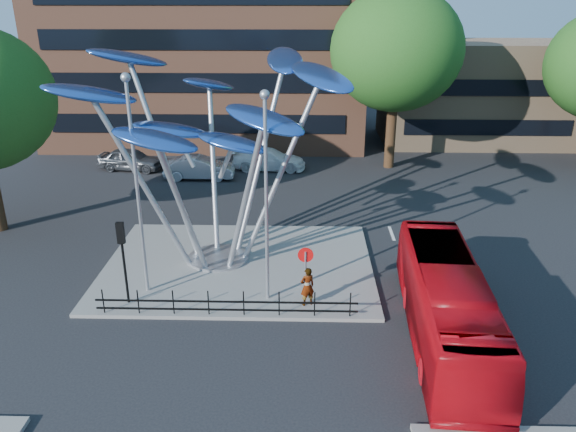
{
  "coord_description": "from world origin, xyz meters",
  "views": [
    {
      "loc": [
        1.84,
        -16.75,
        11.57
      ],
      "look_at": [
        1.29,
        4.0,
        3.3
      ],
      "focal_mm": 35.0,
      "sensor_mm": 36.0,
      "label": 1
    }
  ],
  "objects_px": {
    "parked_car_mid": "(199,168)",
    "leaf_sculpture": "(210,113)",
    "parked_car_right": "(269,159)",
    "street_lamp_right": "(266,181)",
    "tree_right": "(396,50)",
    "parked_car_left": "(131,159)",
    "traffic_light_island": "(122,246)",
    "no_entry_sign_island": "(305,267)",
    "red_bus": "(446,303)",
    "pedestrian": "(307,287)",
    "street_lamp_left": "(135,169)"
  },
  "relations": [
    {
      "from": "parked_car_mid",
      "to": "leaf_sculpture",
      "type": "bearing_deg",
      "value": -167.19
    },
    {
      "from": "parked_car_mid",
      "to": "parked_car_right",
      "type": "relative_size",
      "value": 0.9
    },
    {
      "from": "street_lamp_right",
      "to": "parked_car_mid",
      "type": "xyz_separation_m",
      "value": [
        -5.52,
        15.92,
        -4.33
      ]
    },
    {
      "from": "tree_right",
      "to": "parked_car_right",
      "type": "bearing_deg",
      "value": -174.44
    },
    {
      "from": "parked_car_left",
      "to": "parked_car_mid",
      "type": "xyz_separation_m",
      "value": [
        5.14,
        -1.89,
        -0.01
      ]
    },
    {
      "from": "street_lamp_right",
      "to": "traffic_light_island",
      "type": "distance_m",
      "value": 6.05
    },
    {
      "from": "no_entry_sign_island",
      "to": "parked_car_mid",
      "type": "relative_size",
      "value": 0.53
    },
    {
      "from": "street_lamp_right",
      "to": "parked_car_right",
      "type": "distance_m",
      "value": 18.71
    },
    {
      "from": "red_bus",
      "to": "pedestrian",
      "type": "relative_size",
      "value": 6.29
    },
    {
      "from": "no_entry_sign_island",
      "to": "parked_car_right",
      "type": "distance_m",
      "value": 18.85
    },
    {
      "from": "parked_car_left",
      "to": "tree_right",
      "type": "bearing_deg",
      "value": -77.84
    },
    {
      "from": "parked_car_right",
      "to": "street_lamp_right",
      "type": "bearing_deg",
      "value": -173.23
    },
    {
      "from": "traffic_light_island",
      "to": "pedestrian",
      "type": "relative_size",
      "value": 2.12
    },
    {
      "from": "leaf_sculpture",
      "to": "red_bus",
      "type": "distance_m",
      "value": 12.18
    },
    {
      "from": "leaf_sculpture",
      "to": "parked_car_mid",
      "type": "height_order",
      "value": "leaf_sculpture"
    },
    {
      "from": "leaf_sculpture",
      "to": "tree_right",
      "type": "bearing_deg",
      "value": 56.69
    },
    {
      "from": "red_bus",
      "to": "parked_car_right",
      "type": "bearing_deg",
      "value": 113.33
    },
    {
      "from": "street_lamp_right",
      "to": "no_entry_sign_island",
      "type": "xyz_separation_m",
      "value": [
        1.5,
        -0.48,
        -3.28
      ]
    },
    {
      "from": "leaf_sculpture",
      "to": "red_bus",
      "type": "xyz_separation_m",
      "value": [
        9.03,
        -6.08,
        -5.46
      ]
    },
    {
      "from": "leaf_sculpture",
      "to": "no_entry_sign_island",
      "type": "distance_m",
      "value": 7.71
    },
    {
      "from": "red_bus",
      "to": "leaf_sculpture",
      "type": "bearing_deg",
      "value": 149.42
    },
    {
      "from": "street_lamp_left",
      "to": "parked_car_right",
      "type": "xyz_separation_m",
      "value": [
        3.98,
        17.67,
        -4.61
      ]
    },
    {
      "from": "tree_right",
      "to": "street_lamp_right",
      "type": "bearing_deg",
      "value": -111.54
    },
    {
      "from": "tree_right",
      "to": "street_lamp_left",
      "type": "bearing_deg",
      "value": -124.05
    },
    {
      "from": "tree_right",
      "to": "no_entry_sign_island",
      "type": "xyz_separation_m",
      "value": [
        -6.0,
        -19.48,
        -6.22
      ]
    },
    {
      "from": "traffic_light_island",
      "to": "parked_car_right",
      "type": "bearing_deg",
      "value": 76.5
    },
    {
      "from": "no_entry_sign_island",
      "to": "red_bus",
      "type": "xyz_separation_m",
      "value": [
        4.96,
        -1.91,
        -0.4
      ]
    },
    {
      "from": "leaf_sculpture",
      "to": "traffic_light_island",
      "type": "height_order",
      "value": "leaf_sculpture"
    },
    {
      "from": "leaf_sculpture",
      "to": "parked_car_left",
      "type": "distance_m",
      "value": 17.38
    },
    {
      "from": "parked_car_left",
      "to": "red_bus",
      "type": "bearing_deg",
      "value": -131.32
    },
    {
      "from": "parked_car_mid",
      "to": "pedestrian",
      "type": "bearing_deg",
      "value": -157.36
    },
    {
      "from": "street_lamp_left",
      "to": "parked_car_mid",
      "type": "relative_size",
      "value": 1.91
    },
    {
      "from": "street_lamp_right",
      "to": "red_bus",
      "type": "xyz_separation_m",
      "value": [
        6.46,
        -2.39,
        -3.68
      ]
    },
    {
      "from": "red_bus",
      "to": "pedestrian",
      "type": "xyz_separation_m",
      "value": [
        -4.88,
        1.89,
        -0.46
      ]
    },
    {
      "from": "tree_right",
      "to": "parked_car_left",
      "type": "distance_m",
      "value": 19.6
    },
    {
      "from": "pedestrian",
      "to": "no_entry_sign_island",
      "type": "bearing_deg",
      "value": -35.79
    },
    {
      "from": "traffic_light_island",
      "to": "parked_car_right",
      "type": "xyz_separation_m",
      "value": [
        4.48,
        18.67,
        -1.87
      ]
    },
    {
      "from": "tree_right",
      "to": "parked_car_mid",
      "type": "distance_m",
      "value": 15.23
    },
    {
      "from": "no_entry_sign_island",
      "to": "parked_car_left",
      "type": "height_order",
      "value": "no_entry_sign_island"
    },
    {
      "from": "leaf_sculpture",
      "to": "street_lamp_left",
      "type": "distance_m",
      "value": 4.28
    },
    {
      "from": "street_lamp_left",
      "to": "parked_car_right",
      "type": "height_order",
      "value": "street_lamp_left"
    },
    {
      "from": "street_lamp_left",
      "to": "traffic_light_island",
      "type": "distance_m",
      "value": 2.96
    },
    {
      "from": "leaf_sculpture",
      "to": "no_entry_sign_island",
      "type": "height_order",
      "value": "leaf_sculpture"
    },
    {
      "from": "no_entry_sign_island",
      "to": "pedestrian",
      "type": "height_order",
      "value": "no_entry_sign_island"
    },
    {
      "from": "street_lamp_right",
      "to": "parked_car_mid",
      "type": "height_order",
      "value": "street_lamp_right"
    },
    {
      "from": "leaf_sculpture",
      "to": "traffic_light_island",
      "type": "bearing_deg",
      "value": -125.04
    },
    {
      "from": "street_lamp_left",
      "to": "parked_car_right",
      "type": "relative_size",
      "value": 1.72
    },
    {
      "from": "street_lamp_left",
      "to": "red_bus",
      "type": "relative_size",
      "value": 0.87
    },
    {
      "from": "tree_right",
      "to": "leaf_sculpture",
      "type": "distance_m",
      "value": 18.37
    },
    {
      "from": "traffic_light_island",
      "to": "pedestrian",
      "type": "xyz_separation_m",
      "value": [
        7.08,
        0.0,
        -1.66
      ]
    }
  ]
}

